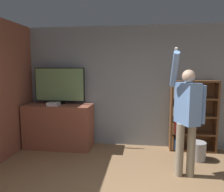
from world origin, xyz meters
name	(u,v)px	position (x,y,z in m)	size (l,w,h in m)	color
wall_back	(134,87)	(0.01, 2.89, 1.35)	(6.83, 0.09, 2.70)	gray
tv_ledge	(59,126)	(-1.64, 2.51, 0.48)	(1.47, 0.60, 0.97)	#93513D
television	(60,85)	(-1.64, 2.62, 1.39)	(1.14, 0.22, 0.81)	black
game_console	(53,104)	(-1.69, 2.36, 1.01)	(0.25, 0.20, 0.08)	silver
remote_loose	(52,106)	(-1.70, 2.30, 0.98)	(0.08, 0.14, 0.02)	white
bookshelf	(189,116)	(1.19, 2.71, 0.75)	(0.95, 0.28, 1.52)	brown
person	(187,113)	(0.91, 1.51, 1.06)	(0.56, 0.57, 2.08)	gray
waste_bin	(197,151)	(1.26, 2.22, 0.18)	(0.34, 0.34, 0.35)	#B7B7BC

